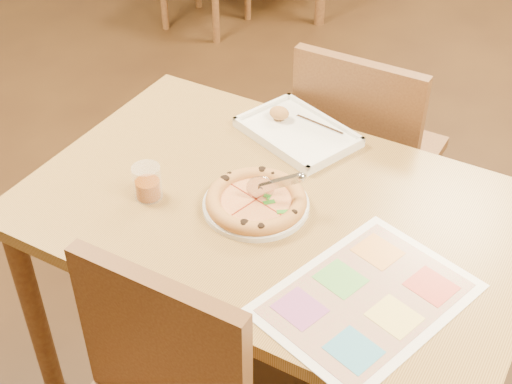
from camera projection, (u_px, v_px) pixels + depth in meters
The scene contains 8 objects.
dining_table at pixel (276, 231), 1.89m from camera, with size 1.30×0.85×0.72m.
chair_far at pixel (363, 141), 2.34m from camera, with size 0.42×0.42×0.47m.
plate at pixel (256, 205), 1.83m from camera, with size 0.27×0.27×0.01m, color white.
pizza at pixel (256, 201), 1.81m from camera, with size 0.26×0.26×0.04m.
pizza_cutter at pixel (274, 184), 1.78m from camera, with size 0.13×0.07×0.08m.
appetizer_tray at pixel (296, 132), 2.08m from camera, with size 0.39×0.33×0.06m.
glass_tumbler at pixel (147, 184), 1.84m from camera, with size 0.07×0.07×0.09m.
menu at pixel (367, 298), 1.58m from camera, with size 0.33×0.47×0.01m, color white.
Camera 1 is at (0.65, -1.26, 1.89)m, focal length 50.00 mm.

